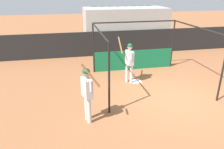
% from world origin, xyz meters
% --- Properties ---
extents(ground_plane, '(60.00, 60.00, 0.00)m').
position_xyz_m(ground_plane, '(0.00, 0.00, 0.00)').
color(ground_plane, '#935B38').
extents(outfield_wall, '(24.00, 0.12, 1.49)m').
position_xyz_m(outfield_wall, '(0.00, 6.33, 0.75)').
color(outfield_wall, black).
rests_on(outfield_wall, ground).
extents(bleacher_section, '(5.40, 2.40, 2.77)m').
position_xyz_m(bleacher_section, '(-0.00, 7.59, 1.38)').
color(bleacher_section, '#9E9E99').
rests_on(bleacher_section, ground).
extents(batting_cage, '(4.21, 3.98, 2.46)m').
position_xyz_m(batting_cage, '(-0.59, 2.81, 1.08)').
color(batting_cage, black).
rests_on(batting_cage, ground).
extents(home_plate, '(0.44, 0.44, 0.02)m').
position_xyz_m(home_plate, '(-0.96, 1.94, 0.01)').
color(home_plate, white).
rests_on(home_plate, ground).
extents(player_batter, '(0.55, 0.90, 1.96)m').
position_xyz_m(player_batter, '(-1.32, 1.95, 1.08)').
color(player_batter, silver).
rests_on(player_batter, ground).
extents(player_waiting, '(0.53, 0.71, 2.05)m').
position_xyz_m(player_waiting, '(-3.41, -0.75, 1.09)').
color(player_waiting, silver).
rests_on(player_waiting, ground).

